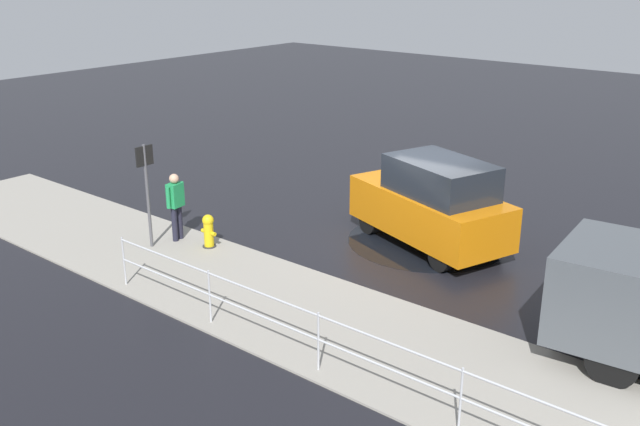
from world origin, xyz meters
name	(u,v)px	position (x,y,z in m)	size (l,w,h in m)	color
ground_plane	(413,244)	(0.00, 0.00, 0.00)	(60.00, 60.00, 0.00)	black
kerb_strip	(292,309)	(0.00, 4.20, 0.02)	(24.00, 3.20, 0.04)	gray
moving_hatchback	(432,203)	(-0.33, -0.18, 1.03)	(4.24, 2.89, 2.06)	orange
fire_hydrant	(209,232)	(3.45, 3.11, 0.40)	(0.42, 0.31, 0.80)	gold
pedestrian	(176,202)	(4.33, 3.27, 0.96)	(0.30, 0.56, 1.62)	#1E8C4C
metal_railing	(318,331)	(-1.71, 5.51, 0.73)	(9.97, 0.04, 1.05)	#B7BABF
sign_post	(146,181)	(4.48, 3.92, 1.58)	(0.07, 0.44, 2.40)	#4C4C51
puddle_patch	(427,241)	(-0.12, -0.39, 0.00)	(3.67, 3.67, 0.01)	black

